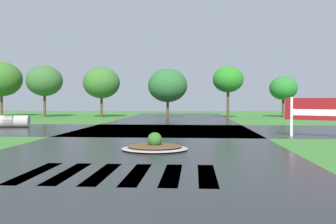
{
  "coord_description": "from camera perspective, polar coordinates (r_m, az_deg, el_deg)",
  "views": [
    {
      "loc": [
        1.92,
        -4.08,
        1.9
      ],
      "look_at": [
        0.66,
        13.55,
        1.33
      ],
      "focal_mm": 39.23,
      "sensor_mm": 36.0,
      "label": 1
    }
  ],
  "objects": [
    {
      "name": "median_island",
      "position": [
        14.07,
        -2.06,
        -5.38
      ],
      "size": [
        2.54,
        2.38,
        0.68
      ],
      "color": "#9E9B93",
      "rests_on": "ground"
    },
    {
      "name": "estate_billboard",
      "position": [
        20.07,
        22.16,
        0.17
      ],
      "size": [
        2.88,
        1.53,
        2.07
      ],
      "rotation": [
        0.0,
        0.0,
        2.67
      ],
      "color": "white",
      "rests_on": "ground"
    },
    {
      "name": "drainage_pipe_stack",
      "position": [
        27.85,
        -23.37,
        -1.35
      ],
      "size": [
        2.7,
        1.3,
        0.84
      ],
      "color": "#9E9B93",
      "rests_on": "ground"
    },
    {
      "name": "asphalt_cross_road",
      "position": [
        23.47,
        -0.61,
        -2.79
      ],
      "size": [
        90.0,
        9.95,
        0.01
      ],
      "primitive_type": "cube",
      "color": "#232628",
      "rests_on": "ground"
    },
    {
      "name": "background_treeline",
      "position": [
        41.64,
        -10.4,
        4.59
      ],
      "size": [
        35.9,
        5.74,
        6.33
      ],
      "color": "#4C3823",
      "rests_on": "ground"
    },
    {
      "name": "asphalt_roadway",
      "position": [
        14.34,
        -3.66,
        -5.77
      ],
      "size": [
        11.05,
        80.0,
        0.01
      ],
      "primitive_type": "cube",
      "color": "#232628",
      "rests_on": "ground"
    },
    {
      "name": "crosswalk_stripes",
      "position": [
        9.67,
        -7.55,
        -9.5
      ],
      "size": [
        4.95,
        2.93,
        0.01
      ],
      "color": "white",
      "rests_on": "ground"
    }
  ]
}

